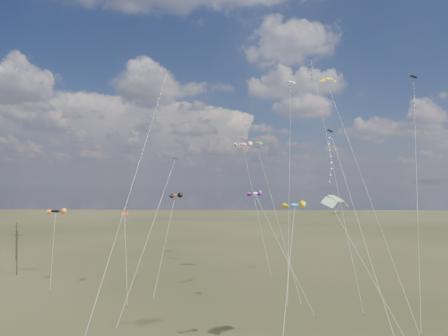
{
  "coord_description": "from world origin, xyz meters",
  "views": [
    {
      "loc": [
        1.79,
        -41.73,
        16.91
      ],
      "look_at": [
        0.0,
        18.0,
        19.0
      ],
      "focal_mm": 32.0,
      "sensor_mm": 36.0,
      "label": 1
    }
  ],
  "objects_px": {
    "utility_pole_far": "(16,241)",
    "novelty_black_orange": "(56,211)",
    "utility_pole_near": "(17,252)",
    "diamond_black_high": "(414,105)",
    "parafoil_yellow": "(329,79)"
  },
  "relations": [
    {
      "from": "novelty_black_orange",
      "to": "utility_pole_far",
      "type": "bearing_deg",
      "value": 135.94
    },
    {
      "from": "parafoil_yellow",
      "to": "novelty_black_orange",
      "type": "distance_m",
      "value": 52.73
    },
    {
      "from": "utility_pole_near",
      "to": "diamond_black_high",
      "type": "distance_m",
      "value": 72.49
    },
    {
      "from": "utility_pole_near",
      "to": "diamond_black_high",
      "type": "bearing_deg",
      "value": -7.96
    },
    {
      "from": "parafoil_yellow",
      "to": "novelty_black_orange",
      "type": "xyz_separation_m",
      "value": [
        -47.55,
        5.86,
        -22.03
      ]
    },
    {
      "from": "utility_pole_far",
      "to": "novelty_black_orange",
      "type": "distance_m",
      "value": 22.69
    },
    {
      "from": "utility_pole_near",
      "to": "novelty_black_orange",
      "type": "height_order",
      "value": "novelty_black_orange"
    },
    {
      "from": "utility_pole_near",
      "to": "novelty_black_orange",
      "type": "xyz_separation_m",
      "value": [
        7.38,
        -0.89,
        7.54
      ]
    },
    {
      "from": "diamond_black_high",
      "to": "parafoil_yellow",
      "type": "distance_m",
      "value": 13.68
    },
    {
      "from": "utility_pole_near",
      "to": "novelty_black_orange",
      "type": "distance_m",
      "value": 10.59
    },
    {
      "from": "parafoil_yellow",
      "to": "novelty_black_orange",
      "type": "bearing_deg",
      "value": 172.97
    },
    {
      "from": "parafoil_yellow",
      "to": "utility_pole_far",
      "type": "bearing_deg",
      "value": 161.75
    },
    {
      "from": "utility_pole_near",
      "to": "diamond_black_high",
      "type": "height_order",
      "value": "diamond_black_high"
    },
    {
      "from": "utility_pole_far",
      "to": "novelty_black_orange",
      "type": "height_order",
      "value": "novelty_black_orange"
    },
    {
      "from": "diamond_black_high",
      "to": "novelty_black_orange",
      "type": "height_order",
      "value": "diamond_black_high"
    }
  ]
}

